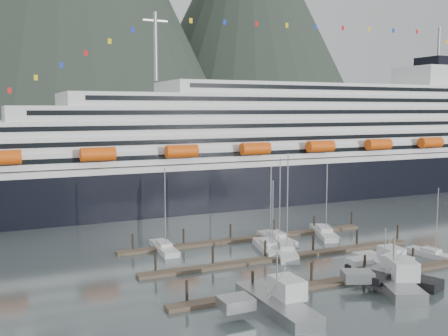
{
  "coord_description": "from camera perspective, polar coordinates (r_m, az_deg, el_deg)",
  "views": [
    {
      "loc": [
        -47.18,
        -66.79,
        23.74
      ],
      "look_at": [
        -7.08,
        22.0,
        12.63
      ],
      "focal_mm": 42.0,
      "sensor_mm": 36.0,
      "label": 1
    }
  ],
  "objects": [
    {
      "name": "trawler_b",
      "position": [
        74.05,
        17.8,
        -11.69
      ],
      "size": [
        10.96,
        13.21,
        8.22
      ],
      "rotation": [
        0.0,
        0.0,
        1.2
      ],
      "color": "gray",
      "rests_on": "ground"
    },
    {
      "name": "sailboat_h",
      "position": [
        91.53,
        21.6,
        -8.73
      ],
      "size": [
        3.73,
        8.34,
        11.7
      ],
      "rotation": [
        0.0,
        0.0,
        1.75
      ],
      "color": "#BDBDBD",
      "rests_on": "ground"
    },
    {
      "name": "trawler_c",
      "position": [
        77.44,
        17.8,
        -11.0
      ],
      "size": [
        10.58,
        13.4,
        6.66
      ],
      "rotation": [
        0.0,
        0.0,
        1.94
      ],
      "color": "black",
      "rests_on": "ground"
    },
    {
      "name": "dock_far",
      "position": [
        95.9,
        2.66,
        -7.64
      ],
      "size": [
        48.18,
        2.28,
        3.2
      ],
      "color": "#48382E",
      "rests_on": "ground"
    },
    {
      "name": "trawler_d",
      "position": [
        82.23,
        16.99,
        -9.92
      ],
      "size": [
        8.72,
        11.77,
        6.87
      ],
      "rotation": [
        0.0,
        0.0,
        1.5
      ],
      "color": "#BDBDBD",
      "rests_on": "ground"
    },
    {
      "name": "dock_near",
      "position": [
        74.6,
        11.95,
        -11.95
      ],
      "size": [
        48.18,
        2.28,
        3.2
      ],
      "color": "#48382E",
      "rests_on": "ground"
    },
    {
      "name": "sailboat_f",
      "position": [
        94.93,
        5.74,
        -7.73
      ],
      "size": [
        3.13,
        10.22,
        15.72
      ],
      "rotation": [
        0.0,
        0.0,
        1.55
      ],
      "color": "#BDBDBD",
      "rests_on": "ground"
    },
    {
      "name": "sailboat_e",
      "position": [
        89.24,
        -6.54,
        -8.68
      ],
      "size": [
        2.89,
        10.0,
        14.62
      ],
      "rotation": [
        0.0,
        0.0,
        1.54
      ],
      "color": "#BDBDBD",
      "rests_on": "ground"
    },
    {
      "name": "cruise_ship",
      "position": [
        144.63,
        8.06,
        1.8
      ],
      "size": [
        210.0,
        30.4,
        50.3
      ],
      "color": "black",
      "rests_on": "ground"
    },
    {
      "name": "sailboat_c",
      "position": [
        88.88,
        4.87,
        -8.71
      ],
      "size": [
        5.42,
        11.19,
        14.86
      ],
      "rotation": [
        0.0,
        0.0,
        1.33
      ],
      "color": "#BDBDBD",
      "rests_on": "ground"
    },
    {
      "name": "ground",
      "position": [
        85.15,
        10.65,
        -9.8
      ],
      "size": [
        1600.0,
        1600.0,
        0.0
      ],
      "primitive_type": "plane",
      "color": "#424D4D",
      "rests_on": "ground"
    },
    {
      "name": "trawler_a",
      "position": [
        64.06,
        5.62,
        -14.35
      ],
      "size": [
        10.26,
        14.27,
        7.86
      ],
      "rotation": [
        0.0,
        0.0,
        1.58
      ],
      "color": "gray",
      "rests_on": "ground"
    },
    {
      "name": "sailboat_g",
      "position": [
        100.73,
        10.84,
        -6.99
      ],
      "size": [
        6.67,
        11.81,
        14.08
      ],
      "rotation": [
        0.0,
        0.0,
        1.22
      ],
      "color": "#BDBDBD",
      "rests_on": "ground"
    },
    {
      "name": "dock_mid",
      "position": [
        84.93,
        6.69,
        -9.56
      ],
      "size": [
        48.18,
        2.28,
        3.2
      ],
      "color": "#48382E",
      "rests_on": "ground"
    },
    {
      "name": "sailboat_d",
      "position": [
        87.49,
        6.75,
        -8.98
      ],
      "size": [
        7.7,
        12.34,
        17.2
      ],
      "rotation": [
        0.0,
        0.0,
        1.14
      ],
      "color": "#BDBDBD",
      "rests_on": "ground"
    },
    {
      "name": "sailboat_b",
      "position": [
        88.19,
        5.17,
        -8.87
      ],
      "size": [
        5.09,
        9.39,
        12.53
      ],
      "rotation": [
        0.0,
        0.0,
        1.25
      ],
      "color": "#BDBDBD",
      "rests_on": "ground"
    }
  ]
}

